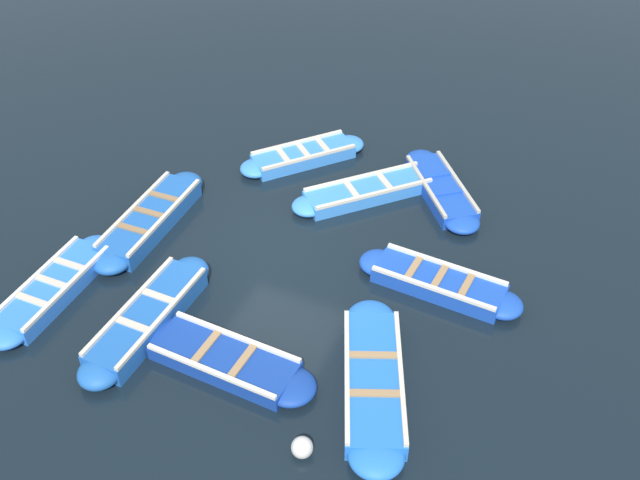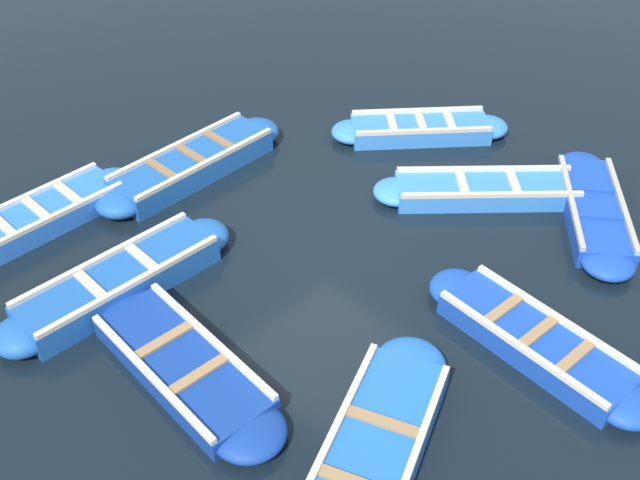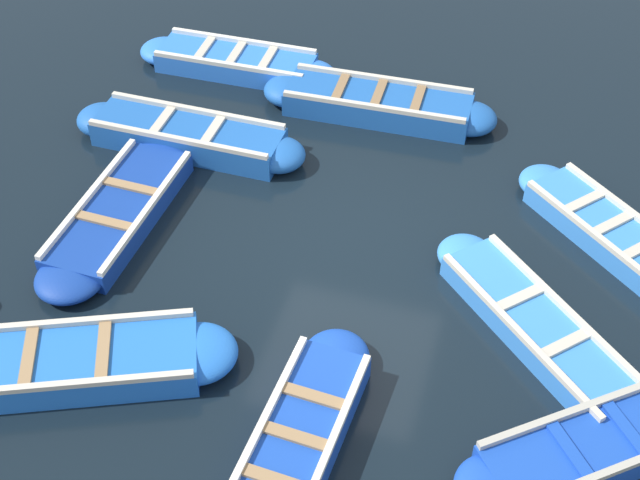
% 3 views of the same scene
% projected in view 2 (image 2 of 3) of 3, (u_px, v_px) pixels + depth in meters
% --- Properties ---
extents(ground_plane, '(120.00, 120.00, 0.00)m').
position_uv_depth(ground_plane, '(329.00, 241.00, 11.30)').
color(ground_plane, black).
extents(boat_drifting, '(3.57, 1.06, 0.36)m').
position_uv_depth(boat_drifting, '(182.00, 365.00, 9.22)').
color(boat_drifting, navy).
rests_on(boat_drifting, ground).
extents(boat_mid_row, '(0.86, 3.64, 0.45)m').
position_uv_depth(boat_mid_row, '(120.00, 282.00, 10.31)').
color(boat_mid_row, '#1E59AD').
rests_on(boat_mid_row, ground).
extents(boat_bow_out, '(0.96, 3.72, 0.44)m').
position_uv_depth(boat_bow_out, '(193.00, 164.00, 12.56)').
color(boat_bow_out, '#1E59AD').
rests_on(boat_bow_out, ground).
extents(boat_broadside, '(2.65, 2.91, 0.37)m').
position_uv_depth(boat_broadside, '(420.00, 129.00, 13.50)').
color(boat_broadside, '#3884E0').
rests_on(boat_broadside, ground).
extents(boat_outer_left, '(3.05, 3.17, 0.36)m').
position_uv_depth(boat_outer_left, '(487.00, 190.00, 12.05)').
color(boat_outer_left, '#3884E0').
rests_on(boat_outer_left, ground).
extents(boat_end_of_row, '(2.65, 3.04, 0.36)m').
position_uv_depth(boat_end_of_row, '(594.00, 210.00, 11.64)').
color(boat_end_of_row, '#1947B7').
rests_on(boat_end_of_row, ground).
extents(boat_centre, '(0.87, 3.40, 0.39)m').
position_uv_depth(boat_centre, '(39.00, 218.00, 11.48)').
color(boat_centre, blue).
rests_on(boat_centre, ground).
extents(boat_outer_right, '(2.35, 3.91, 0.42)m').
position_uv_depth(boat_outer_right, '(370.00, 461.00, 8.13)').
color(boat_outer_right, blue).
rests_on(boat_outer_right, ground).
extents(boat_stern_in, '(3.40, 0.99, 0.39)m').
position_uv_depth(boat_stern_in, '(535.00, 341.00, 9.50)').
color(boat_stern_in, '#1947B7').
rests_on(boat_stern_in, ground).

